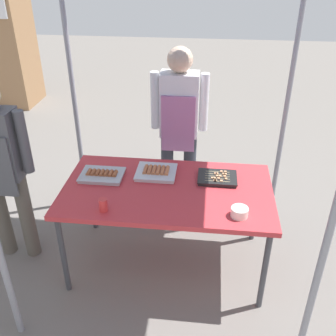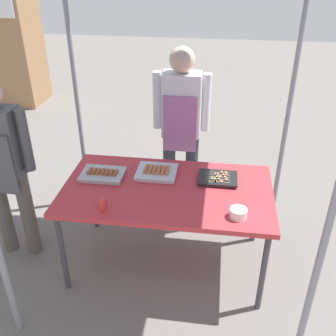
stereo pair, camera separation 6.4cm
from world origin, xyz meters
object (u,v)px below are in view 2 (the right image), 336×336
drink_cup_near_edge (102,204)px  neighbor_stall_left (4,41)px  tray_grilled_sausages (103,174)px  vendor_woman (181,120)px  tray_pork_links (157,172)px  condiment_bowl (238,213)px  tray_meat_skewers (218,179)px  stall_table (167,194)px  customer_nearby (2,159)px

drink_cup_near_edge → neighbor_stall_left: bearing=125.1°
tray_grilled_sausages → vendor_woman: (0.55, 0.71, 0.20)m
tray_pork_links → vendor_woman: bearing=78.3°
condiment_bowl → tray_pork_links: bearing=142.8°
tray_pork_links → vendor_woman: (0.13, 0.62, 0.20)m
tray_meat_skewers → drink_cup_near_edge: 0.94m
stall_table → drink_cup_near_edge: drink_cup_near_edge is taller
stall_table → customer_nearby: 1.31m
tray_meat_skewers → tray_pork_links: bearing=176.5°
stall_table → tray_pork_links: tray_pork_links is taller
drink_cup_near_edge → neighbor_stall_left: (-2.73, 3.88, 0.20)m
tray_meat_skewers → vendor_woman: 0.77m
stall_table → tray_grilled_sausages: size_ratio=4.69×
tray_pork_links → drink_cup_near_edge: bearing=-119.1°
vendor_woman → neighbor_stall_left: bearing=-40.9°
drink_cup_near_edge → customer_nearby: customer_nearby is taller
tray_grilled_sausages → condiment_bowl: bearing=-20.4°
condiment_bowl → tray_meat_skewers: bearing=108.2°
condiment_bowl → neighbor_stall_left: neighbor_stall_left is taller
stall_table → tray_pork_links: 0.24m
customer_nearby → vendor_woman: bearing=32.5°
stall_table → tray_meat_skewers: 0.42m
condiment_bowl → drink_cup_near_edge: drink_cup_near_edge is taller
tray_grilled_sausages → condiment_bowl: condiment_bowl is taller
condiment_bowl → drink_cup_near_edge: size_ratio=1.24×
tray_meat_skewers → condiment_bowl: size_ratio=2.56×
drink_cup_near_edge → customer_nearby: 0.95m
stall_table → condiment_bowl: condiment_bowl is taller
condiment_bowl → stall_table: bearing=151.2°
tray_meat_skewers → drink_cup_near_edge: size_ratio=3.16×
tray_grilled_sausages → tray_pork_links: bearing=12.3°
tray_pork_links → vendor_woman: size_ratio=0.20×
tray_grilled_sausages → tray_meat_skewers: size_ratio=1.11×
tray_meat_skewers → tray_pork_links: (-0.49, 0.03, 0.00)m
tray_grilled_sausages → customer_nearby: (-0.76, -0.12, 0.14)m
condiment_bowl → customer_nearby: 1.85m
condiment_bowl → vendor_woman: vendor_woman is taller
vendor_woman → condiment_bowl: bearing=114.9°
stall_table → neighbor_stall_left: size_ratio=0.80×
drink_cup_near_edge → vendor_woman: size_ratio=0.06×
stall_table → tray_grilled_sausages: (-0.54, 0.10, 0.07)m
condiment_bowl → neighbor_stall_left: size_ratio=0.06×
stall_table → tray_meat_skewers: bearing=23.8°
vendor_woman → customer_nearby: 1.55m
stall_table → customer_nearby: bearing=-179.1°
tray_grilled_sausages → tray_pork_links: (0.42, 0.09, 0.00)m
tray_grilled_sausages → tray_meat_skewers: (0.92, 0.06, -0.00)m
tray_pork_links → neighbor_stall_left: (-3.03, 3.35, 0.23)m
condiment_bowl → neighbor_stall_left: (-3.67, 3.84, 0.22)m
customer_nearby → condiment_bowl: bearing=-8.5°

